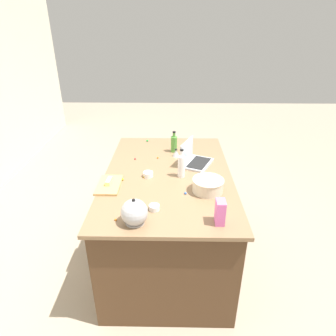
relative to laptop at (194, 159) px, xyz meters
name	(u,v)px	position (x,y,z in m)	size (l,w,h in m)	color
ground_plane	(168,251)	(-0.20, 0.24, -0.95)	(12.00, 12.00, 0.00)	gray
island_counter	(168,215)	(-0.20, 0.24, -0.50)	(1.72, 1.10, 0.90)	#4C331E
laptop	(194,159)	(0.00, 0.00, 0.00)	(0.37, 0.33, 0.22)	#B7B7BC
mixing_bowl_large	(208,185)	(-0.50, -0.08, 0.01)	(0.25, 0.25, 0.11)	beige
bottle_olive	(174,144)	(0.28, 0.19, 0.04)	(0.06, 0.06, 0.22)	#4C8C38
bottle_vinegar	(181,166)	(-0.25, 0.12, 0.05)	(0.06, 0.06, 0.25)	white
kettle	(134,213)	(-0.91, 0.45, 0.03)	(0.21, 0.18, 0.20)	#ADADB2
cutting_board	(109,185)	(-0.43, 0.71, -0.04)	(0.31, 0.18, 0.02)	tan
butter_stick_left	(109,181)	(-0.42, 0.71, -0.01)	(0.11, 0.04, 0.04)	#F4E58C
ramekin_small	(154,207)	(-0.76, 0.33, -0.03)	(0.08, 0.08, 0.04)	white
ramekin_medium	(148,174)	(-0.26, 0.41, -0.03)	(0.09, 0.09, 0.04)	white
kitchen_timer	(176,153)	(0.16, 0.17, -0.01)	(0.07, 0.07, 0.08)	#B2B2B7
candy_bag	(220,212)	(-0.90, -0.11, 0.04)	(0.09, 0.06, 0.17)	pink
candy_0	(116,220)	(-0.89, 0.58, -0.04)	(0.02, 0.02, 0.02)	orange
candy_1	(147,141)	(0.55, 0.48, -0.04)	(0.02, 0.02, 0.02)	green
candy_2	(213,183)	(-0.38, -0.13, -0.04)	(0.02, 0.02, 0.02)	red
candy_3	(158,158)	(0.11, 0.34, -0.04)	(0.02, 0.02, 0.02)	orange
candy_4	(135,159)	(0.08, 0.56, -0.04)	(0.02, 0.02, 0.02)	red
candy_5	(122,179)	(-0.34, 0.62, -0.04)	(0.02, 0.02, 0.02)	yellow
candy_6	(185,193)	(-0.55, 0.10, -0.04)	(0.02, 0.02, 0.02)	blue
candy_7	(144,177)	(-0.29, 0.44, -0.04)	(0.02, 0.02, 0.02)	yellow
candy_8	(191,149)	(0.34, 0.01, -0.04)	(0.02, 0.02, 0.02)	orange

